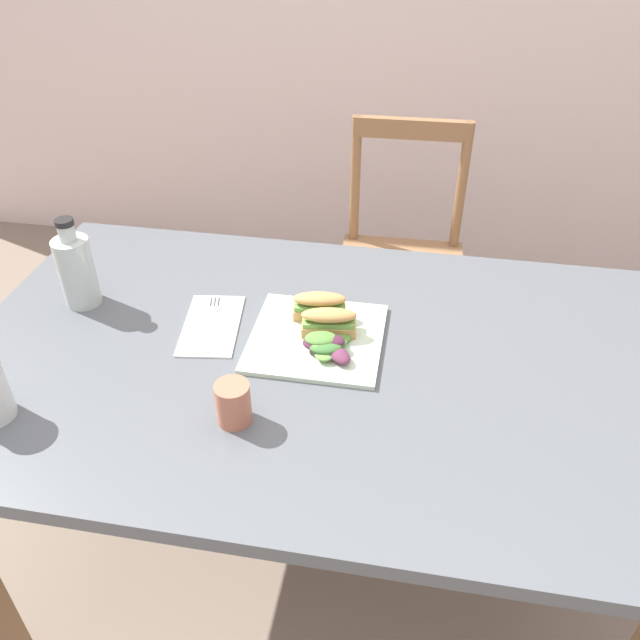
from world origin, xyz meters
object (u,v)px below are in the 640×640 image
at_px(sandwich_half_back, 320,305).
at_px(bottle_cold_brew, 78,274).
at_px(sandwich_half_front, 329,321).
at_px(fork_on_napkin, 212,319).
at_px(dining_table, 313,399).
at_px(plate_lunch, 316,338).
at_px(chair_wooden_far, 401,262).
at_px(cup_extra_side, 234,401).

distance_m(sandwich_half_back, bottle_cold_brew, 0.51).
distance_m(sandwich_half_front, fork_on_napkin, 0.25).
distance_m(dining_table, plate_lunch, 0.13).
relative_size(dining_table, chair_wooden_far, 1.59).
bearing_deg(cup_extra_side, sandwich_half_back, 73.19).
bearing_deg(sandwich_half_back, cup_extra_side, -106.81).
height_order(dining_table, chair_wooden_far, chair_wooden_far).
xyz_separation_m(dining_table, bottle_cold_brew, (-0.52, 0.09, 0.19)).
relative_size(bottle_cold_brew, cup_extra_side, 2.56).
relative_size(sandwich_half_back, cup_extra_side, 1.46).
bearing_deg(fork_on_napkin, cup_extra_side, -64.43).
relative_size(chair_wooden_far, plate_lunch, 3.35).
distance_m(chair_wooden_far, sandwich_half_back, 0.83).
distance_m(sandwich_half_front, sandwich_half_back, 0.06).
bearing_deg(sandwich_half_front, sandwich_half_back, 117.89).
height_order(sandwich_half_front, cup_extra_side, cup_extra_side).
distance_m(fork_on_napkin, cup_extra_side, 0.29).
relative_size(chair_wooden_far, cup_extra_side, 11.24).
relative_size(dining_table, plate_lunch, 5.34).
bearing_deg(sandwich_half_front, chair_wooden_far, 82.52).
xyz_separation_m(chair_wooden_far, sandwich_half_back, (-0.13, -0.75, 0.33)).
height_order(dining_table, cup_extra_side, cup_extra_side).
relative_size(dining_table, sandwich_half_front, 12.25).
distance_m(sandwich_half_front, cup_extra_side, 0.28).
bearing_deg(sandwich_half_back, sandwich_half_front, -62.11).
bearing_deg(sandwich_half_back, fork_on_napkin, -169.29).
bearing_deg(fork_on_napkin, plate_lunch, -6.39).
height_order(chair_wooden_far, bottle_cold_brew, bottle_cold_brew).
bearing_deg(fork_on_napkin, dining_table, -17.55).
bearing_deg(sandwich_half_front, plate_lunch, -147.75).
xyz_separation_m(plate_lunch, bottle_cold_brew, (-0.52, 0.04, 0.07)).
bearing_deg(bottle_cold_brew, dining_table, -9.80).
distance_m(bottle_cold_brew, cup_extra_side, 0.51).
relative_size(plate_lunch, bottle_cold_brew, 1.31).
height_order(chair_wooden_far, fork_on_napkin, chair_wooden_far).
bearing_deg(plate_lunch, bottle_cold_brew, 175.20).
bearing_deg(plate_lunch, fork_on_napkin, 173.61).
distance_m(dining_table, cup_extra_side, 0.27).
bearing_deg(chair_wooden_far, sandwich_half_front, -97.48).
distance_m(dining_table, sandwich_half_front, 0.17).
height_order(plate_lunch, sandwich_half_back, sandwich_half_back).
xyz_separation_m(plate_lunch, sandwich_half_front, (0.02, 0.01, 0.03)).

